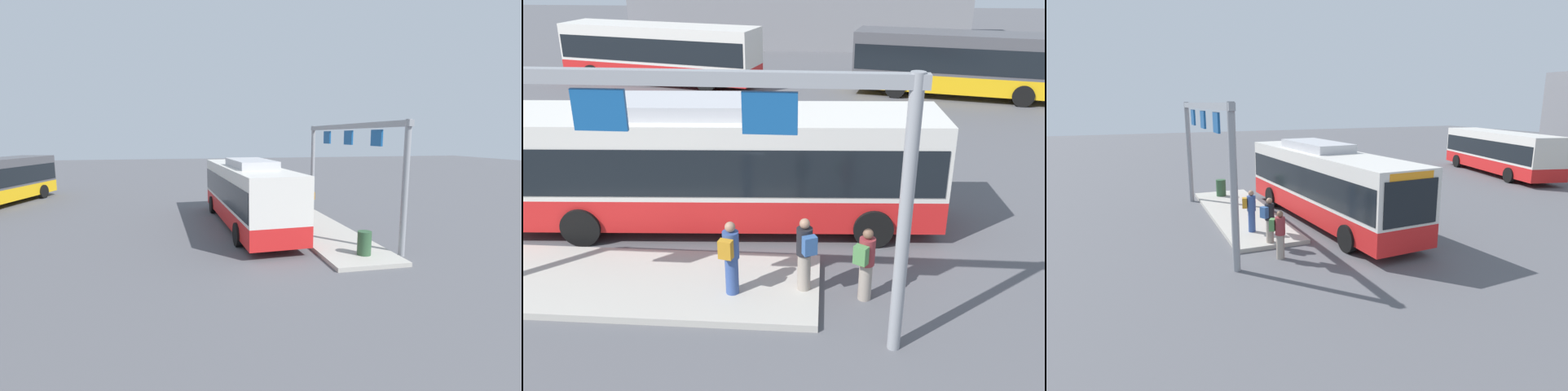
{
  "view_description": "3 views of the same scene",
  "coord_description": "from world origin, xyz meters",
  "views": [
    {
      "loc": [
        -18.91,
        3.3,
        4.59
      ],
      "look_at": [
        2.75,
        -1.32,
        1.12
      ],
      "focal_mm": 26.3,
      "sensor_mm": 36.0,
      "label": 1
    },
    {
      "loc": [
        2.63,
        -13.91,
        6.98
      ],
      "look_at": [
        1.72,
        -1.39,
        1.5
      ],
      "focal_mm": 39.7,
      "sensor_mm": 36.0,
      "label": 2
    },
    {
      "loc": [
        16.14,
        -7.67,
        5.16
      ],
      "look_at": [
        2.59,
        -1.95,
        1.86
      ],
      "focal_mm": 28.55,
      "sensor_mm": 36.0,
      "label": 3
    }
  ],
  "objects": [
    {
      "name": "bus_background_left",
      "position": [
        -6.31,
        17.01,
        1.78
      ],
      "size": [
        11.14,
        5.1,
        3.1
      ],
      "rotation": [
        0.0,
        0.0,
        2.89
      ],
      "color": "red",
      "rests_on": "ground"
    },
    {
      "name": "bus_background_right",
      "position": [
        9.03,
        15.14,
        1.78
      ],
      "size": [
        10.22,
        4.62,
        3.1
      ],
      "rotation": [
        0.0,
        0.0,
        -0.22
      ],
      "color": "#EAAD14",
      "rests_on": "ground"
    },
    {
      "name": "platform_curb",
      "position": [
        -2.38,
        -3.23,
        0.08
      ],
      "size": [
        10.0,
        2.8,
        0.16
      ],
      "primitive_type": "cube",
      "color": "#B2ADA3",
      "rests_on": "ground"
    },
    {
      "name": "ground_plane",
      "position": [
        0.0,
        0.0,
        0.0
      ],
      "size": [
        120.0,
        120.0,
        0.0
      ],
      "primitive_type": "plane",
      "color": "#56565B"
    },
    {
      "name": "person_waiting_near",
      "position": [
        2.3,
        -3.33,
        1.05
      ],
      "size": [
        0.51,
        0.6,
        1.67
      ],
      "rotation": [
        0.0,
        0.0,
        2.03
      ],
      "color": "gray",
      "rests_on": "platform_curb"
    },
    {
      "name": "bus_main",
      "position": [
        -0.01,
        -0.0,
        1.81
      ],
      "size": [
        11.45,
        3.21,
        3.46
      ],
      "rotation": [
        0.0,
        0.0,
        0.06
      ],
      "color": "red",
      "rests_on": "ground"
    },
    {
      "name": "person_waiting_mid",
      "position": [
        0.77,
        -3.6,
        1.05
      ],
      "size": [
        0.42,
        0.58,
        1.67
      ],
      "rotation": [
        0.0,
        0.0,
        1.33
      ],
      "color": "#334C8C",
      "rests_on": "platform_curb"
    },
    {
      "name": "person_boarding",
      "position": [
        3.57,
        -3.38,
        0.89
      ],
      "size": [
        0.54,
        0.61,
        1.67
      ],
      "rotation": [
        0.0,
        0.0,
        1.01
      ],
      "color": "gray",
      "rests_on": "ground"
    },
    {
      "name": "platform_sign_gantry",
      "position": [
        -1.05,
        -4.96,
        3.82
      ],
      "size": [
        10.59,
        0.24,
        5.2
      ],
      "color": "gray",
      "rests_on": "ground"
    }
  ]
}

